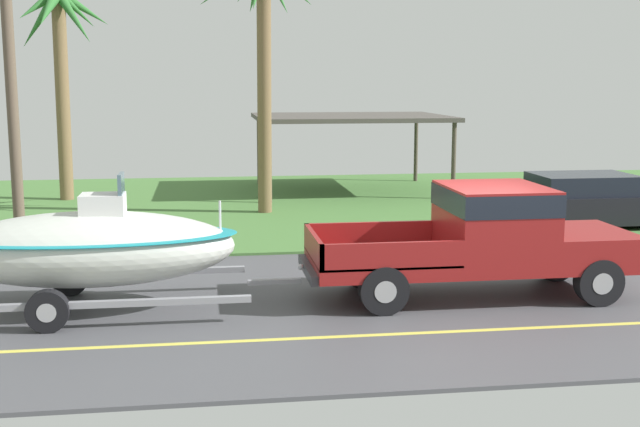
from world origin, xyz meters
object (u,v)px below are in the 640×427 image
(carport_awning, at_px, (350,119))
(palm_tree_near_right, at_px, (263,22))
(boat_on_trailer, at_px, (89,248))
(pickup_truck_towing, at_px, (491,236))
(utility_pole, at_px, (9,44))
(palm_tree_mid, at_px, (60,41))
(parked_sedan_near, at_px, (588,202))

(carport_awning, bearing_deg, palm_tree_near_right, -126.86)
(boat_on_trailer, xyz_separation_m, carport_awning, (6.71, 13.32, 1.40))
(carport_awning, bearing_deg, pickup_truck_towing, -89.62)
(carport_awning, distance_m, utility_pole, 12.42)
(boat_on_trailer, distance_m, palm_tree_mid, 13.42)
(boat_on_trailer, relative_size, palm_tree_near_right, 0.85)
(palm_tree_near_right, distance_m, palm_tree_mid, 6.88)
(parked_sedan_near, height_order, palm_tree_mid, palm_tree_mid)
(boat_on_trailer, relative_size, carport_awning, 0.98)
(palm_tree_near_right, xyz_separation_m, utility_pole, (-5.65, -4.31, -0.77))
(parked_sedan_near, distance_m, palm_tree_mid, 15.95)
(pickup_truck_towing, height_order, palm_tree_near_right, palm_tree_near_right)
(palm_tree_near_right, relative_size, utility_pole, 0.83)
(pickup_truck_towing, height_order, carport_awning, carport_awning)
(utility_pole, bearing_deg, carport_awning, 44.05)
(pickup_truck_towing, xyz_separation_m, palm_tree_mid, (-9.13, 12.65, 3.81))
(boat_on_trailer, height_order, utility_pole, utility_pole)
(pickup_truck_towing, relative_size, palm_tree_near_right, 0.81)
(palm_tree_mid, distance_m, utility_pole, 7.86)
(palm_tree_mid, bearing_deg, carport_awning, 4.25)
(parked_sedan_near, bearing_deg, pickup_truck_towing, -128.36)
(pickup_truck_towing, bearing_deg, boat_on_trailer, -180.00)
(palm_tree_mid, height_order, utility_pole, utility_pole)
(palm_tree_near_right, bearing_deg, palm_tree_mid, 148.98)
(parked_sedan_near, bearing_deg, utility_pole, -175.00)
(pickup_truck_towing, bearing_deg, palm_tree_near_right, 109.61)
(carport_awning, height_order, palm_tree_near_right, palm_tree_near_right)
(carport_awning, xyz_separation_m, palm_tree_mid, (-9.04, -0.67, 2.42))
(parked_sedan_near, xyz_separation_m, utility_pole, (-13.64, -1.19, 3.81))
(parked_sedan_near, relative_size, carport_awning, 0.70)
(palm_tree_mid, bearing_deg, boat_on_trailer, -79.56)
(boat_on_trailer, distance_m, palm_tree_near_right, 10.64)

